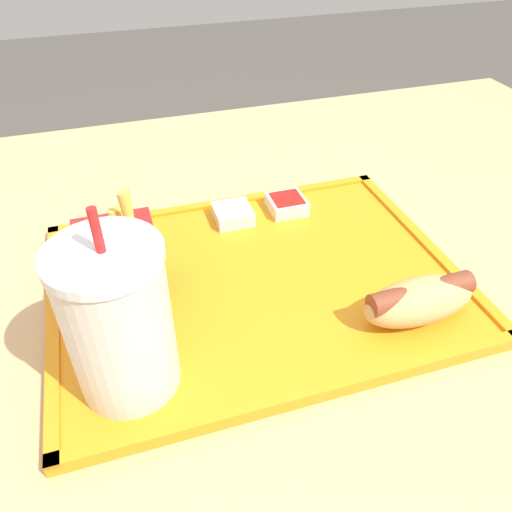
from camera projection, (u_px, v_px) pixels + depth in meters
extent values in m
cube|color=tan|center=(234.00, 458.00, 0.76)|extent=(1.41, 0.93, 0.71)
cube|color=orange|center=(256.00, 281.00, 0.54)|extent=(0.43, 0.32, 0.01)
cube|color=orange|center=(221.00, 203.00, 0.65)|extent=(0.43, 0.01, 0.00)
cube|color=orange|center=(311.00, 391.00, 0.42)|extent=(0.43, 0.01, 0.00)
cube|color=orange|center=(425.00, 242.00, 0.58)|extent=(0.01, 0.32, 0.00)
cube|color=orange|center=(53.00, 318.00, 0.48)|extent=(0.01, 0.32, 0.00)
cylinder|color=silver|center=(120.00, 326.00, 0.39)|extent=(0.08, 0.08, 0.13)
cylinder|color=silver|center=(102.00, 256.00, 0.35)|extent=(0.09, 0.09, 0.01)
cylinder|color=red|center=(96.00, 230.00, 0.33)|extent=(0.01, 0.01, 0.03)
ellipsoid|color=tan|center=(419.00, 301.00, 0.47)|extent=(0.12, 0.05, 0.04)
cylinder|color=brown|center=(421.00, 293.00, 0.47)|extent=(0.11, 0.03, 0.02)
cube|color=red|center=(119.00, 261.00, 0.50)|extent=(0.08, 0.06, 0.08)
cylinder|color=#E5C14C|center=(119.00, 234.00, 0.49)|extent=(0.01, 0.02, 0.06)
cylinder|color=#E5C14C|center=(129.00, 226.00, 0.49)|extent=(0.01, 0.01, 0.07)
cylinder|color=#E5C14C|center=(132.00, 229.00, 0.48)|extent=(0.01, 0.02, 0.09)
cylinder|color=#E5C14C|center=(132.00, 231.00, 0.46)|extent=(0.02, 0.02, 0.09)
cylinder|color=#E5C14C|center=(122.00, 239.00, 0.49)|extent=(0.02, 0.01, 0.07)
cylinder|color=#E5C14C|center=(117.00, 237.00, 0.47)|extent=(0.01, 0.01, 0.06)
cube|color=silver|center=(233.00, 214.00, 0.62)|extent=(0.05, 0.05, 0.02)
cube|color=white|center=(233.00, 209.00, 0.61)|extent=(0.04, 0.04, 0.00)
cube|color=silver|center=(287.00, 204.00, 0.63)|extent=(0.05, 0.05, 0.02)
cube|color=#B21914|center=(287.00, 199.00, 0.63)|extent=(0.04, 0.04, 0.00)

